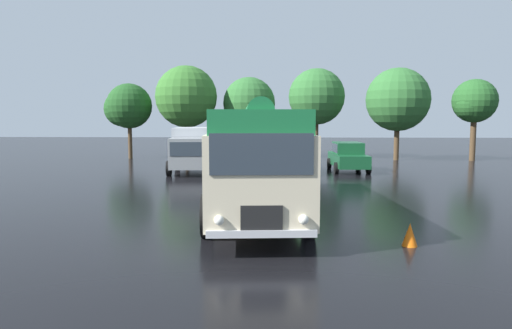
# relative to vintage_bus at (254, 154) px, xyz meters

# --- Properties ---
(ground_plane) EXTENTS (120.00, 120.00, 0.00)m
(ground_plane) POSITION_rel_vintage_bus_xyz_m (0.38, -0.33, -1.89)
(ground_plane) COLOR black
(vintage_bus) EXTENTS (3.42, 10.28, 3.49)m
(vintage_bus) POSITION_rel_vintage_bus_xyz_m (0.00, 0.00, 0.00)
(vintage_bus) COLOR beige
(vintage_bus) RESTS_ON ground
(car_near_left) EXTENTS (2.40, 4.40, 1.66)m
(car_near_left) POSITION_rel_vintage_bus_xyz_m (-0.74, 12.38, -1.05)
(car_near_left) COLOR silver
(car_near_left) RESTS_ON ground
(car_mid_left) EXTENTS (2.10, 4.27, 1.66)m
(car_mid_left) POSITION_rel_vintage_bus_xyz_m (1.62, 11.28, -1.05)
(car_mid_left) COLOR #B7BABF
(car_mid_left) RESTS_ON ground
(car_mid_right) EXTENTS (2.06, 4.25, 1.66)m
(car_mid_right) POSITION_rel_vintage_bus_xyz_m (4.87, 11.83, -1.05)
(car_mid_right) COLOR #144C28
(car_mid_right) RESTS_ON ground
(box_van) EXTENTS (2.70, 5.91, 2.50)m
(box_van) POSITION_rel_vintage_bus_xyz_m (-4.09, 11.42, -0.53)
(box_van) COLOR #B2B7BC
(box_van) RESTS_ON ground
(tree_far_left) EXTENTS (3.61, 3.40, 5.67)m
(tree_far_left) POSITION_rel_vintage_bus_xyz_m (-10.55, 19.75, 2.00)
(tree_far_left) COLOR #4C3823
(tree_far_left) RESTS_ON ground
(tree_left_of_centre) EXTENTS (4.61, 4.61, 6.97)m
(tree_left_of_centre) POSITION_rel_vintage_bus_xyz_m (-5.95, 19.68, 2.69)
(tree_left_of_centre) COLOR #4C3823
(tree_left_of_centre) RESTS_ON ground
(tree_centre) EXTENTS (4.01, 4.01, 6.20)m
(tree_centre) POSITION_rel_vintage_bus_xyz_m (-1.26, 20.64, 2.21)
(tree_centre) COLOR #4C3823
(tree_centre) RESTS_ON ground
(tree_right_of_centre) EXTENTS (4.26, 4.26, 6.82)m
(tree_right_of_centre) POSITION_rel_vintage_bus_xyz_m (3.74, 20.68, 2.83)
(tree_right_of_centre) COLOR #4C3823
(tree_right_of_centre) RESTS_ON ground
(tree_far_right) EXTENTS (4.57, 4.57, 6.69)m
(tree_far_right) POSITION_rel_vintage_bus_xyz_m (9.65, 19.09, 2.45)
(tree_far_right) COLOR #4C3823
(tree_far_right) RESTS_ON ground
(tree_extra_right) EXTENTS (3.10, 3.10, 5.83)m
(tree_extra_right) POSITION_rel_vintage_bus_xyz_m (14.75, 18.72, 2.29)
(tree_extra_right) COLOR #4C3823
(tree_extra_right) RESTS_ON ground
(traffic_cone) EXTENTS (0.36, 0.36, 0.55)m
(traffic_cone) POSITION_rel_vintage_bus_xyz_m (3.88, -3.78, -1.62)
(traffic_cone) COLOR orange
(traffic_cone) RESTS_ON ground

